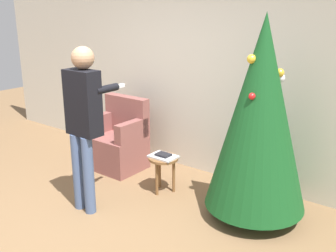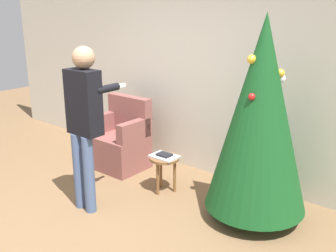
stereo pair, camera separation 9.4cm
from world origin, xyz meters
name	(u,v)px [view 1 (the left image)]	position (x,y,z in m)	size (l,w,h in m)	color
ground_plane	(67,237)	(0.00, 0.00, 0.00)	(14.00, 14.00, 0.00)	brown
wall_back	(195,72)	(0.00, 2.23, 1.35)	(8.00, 0.06, 2.70)	beige
christmas_tree	(260,115)	(1.28, 1.50, 1.14)	(1.05, 1.05, 2.14)	brown
armchair	(118,142)	(-0.83, 1.59, 0.37)	(0.72, 0.60, 0.99)	brown
person_standing	(84,115)	(-0.27, 0.54, 1.08)	(0.41, 0.57, 1.80)	#475B84
side_stool	(163,163)	(0.14, 1.37, 0.37)	(0.36, 0.36, 0.45)	brown
laptop	(163,156)	(0.14, 1.37, 0.46)	(0.33, 0.24, 0.02)	silver
book	(163,155)	(0.14, 1.37, 0.48)	(0.17, 0.13, 0.02)	black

